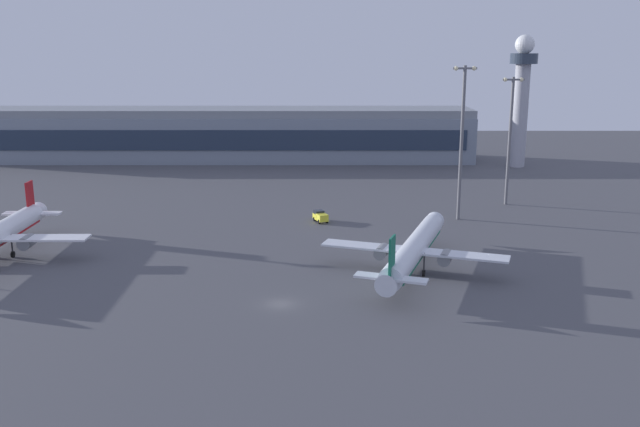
{
  "coord_description": "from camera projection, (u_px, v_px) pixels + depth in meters",
  "views": [
    {
      "loc": [
        5.59,
        -92.12,
        35.25
      ],
      "look_at": [
        5.75,
        37.97,
        4.0
      ],
      "focal_mm": 38.98,
      "sensor_mm": 36.0,
      "label": 1
    }
  ],
  "objects": [
    {
      "name": "ground_plane",
      "position": [
        280.0,
        304.0,
        97.8
      ],
      "size": [
        416.0,
        416.0,
        0.0
      ],
      "primitive_type": "plane",
      "color": "#4C4C51"
    },
    {
      "name": "terminal_building",
      "position": [
        226.0,
        135.0,
        221.27
      ],
      "size": [
        154.91,
        22.4,
        16.4
      ],
      "color": "gray",
      "rests_on": "ground"
    },
    {
      "name": "control_tower",
      "position": [
        521.0,
        92.0,
        205.22
      ],
      "size": [
        8.0,
        8.0,
        38.8
      ],
      "color": "#A8A8B2",
      "rests_on": "ground"
    },
    {
      "name": "airplane_mid_apron",
      "position": [
        413.0,
        249.0,
        111.05
      ],
      "size": [
        29.48,
        37.46,
        9.9
      ],
      "rotation": [
        0.0,
        0.0,
        -0.33
      ],
      "color": "silver",
      "rests_on": "ground"
    },
    {
      "name": "cargo_loader",
      "position": [
        320.0,
        216.0,
        143.44
      ],
      "size": [
        3.33,
        4.57,
        2.25
      ],
      "rotation": [
        0.0,
        0.0,
        0.37
      ],
      "color": "yellow",
      "rests_on": "ground"
    },
    {
      "name": "apron_light_west",
      "position": [
        461.0,
        135.0,
        141.76
      ],
      "size": [
        4.8,
        0.9,
        31.71
      ],
      "color": "slate",
      "rests_on": "ground"
    },
    {
      "name": "apron_light_east",
      "position": [
        509.0,
        134.0,
        155.95
      ],
      "size": [
        4.8,
        0.9,
        28.85
      ],
      "color": "slate",
      "rests_on": "ground"
    }
  ]
}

